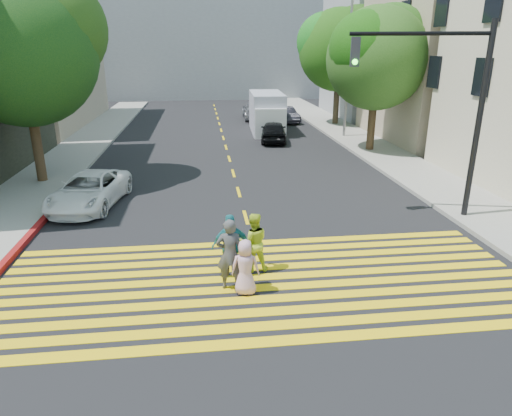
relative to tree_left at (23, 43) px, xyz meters
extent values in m
plane|color=black|center=(8.35, -11.36, -5.80)|extent=(120.00, 120.00, 0.00)
cube|color=gray|center=(-0.15, 10.64, -5.72)|extent=(3.00, 40.00, 0.15)
cube|color=gray|center=(16.85, 3.64, -5.72)|extent=(3.00, 60.00, 0.15)
cube|color=maroon|center=(1.45, -5.36, -5.72)|extent=(0.20, 8.00, 0.16)
cube|color=yellow|center=(8.35, -12.56, -5.79)|extent=(13.40, 0.35, 0.01)
cube|color=yellow|center=(8.35, -12.01, -5.79)|extent=(13.40, 0.35, 0.01)
cube|color=yellow|center=(8.35, -11.46, -5.79)|extent=(13.40, 0.35, 0.01)
cube|color=yellow|center=(8.35, -10.91, -5.79)|extent=(13.40, 0.35, 0.01)
cube|color=yellow|center=(8.35, -10.36, -5.79)|extent=(13.40, 0.35, 0.01)
cube|color=yellow|center=(8.35, -9.81, -5.79)|extent=(13.40, 0.35, 0.01)
cube|color=yellow|center=(8.35, -9.26, -5.79)|extent=(13.40, 0.35, 0.01)
cube|color=yellow|center=(8.35, -8.71, -5.79)|extent=(13.40, 0.35, 0.01)
cube|color=yellow|center=(8.35, -8.16, -5.79)|extent=(13.40, 0.35, 0.01)
cube|color=yellow|center=(8.35, -7.61, -5.79)|extent=(13.40, 0.35, 0.01)
cube|color=yellow|center=(8.35, -5.36, -5.79)|extent=(0.12, 1.40, 0.01)
cube|color=yellow|center=(8.35, -2.36, -5.79)|extent=(0.12, 1.40, 0.01)
cube|color=yellow|center=(8.35, 0.64, -5.79)|extent=(0.12, 1.40, 0.01)
cube|color=yellow|center=(8.35, 3.64, -5.79)|extent=(0.12, 1.40, 0.01)
cube|color=yellow|center=(8.35, 6.64, -5.79)|extent=(0.12, 1.40, 0.01)
cube|color=yellow|center=(8.35, 9.64, -5.79)|extent=(0.12, 1.40, 0.01)
cube|color=yellow|center=(8.35, 12.64, -5.79)|extent=(0.12, 1.40, 0.01)
cube|color=yellow|center=(8.35, 15.64, -5.79)|extent=(0.12, 1.40, 0.01)
cube|color=yellow|center=(8.35, 18.64, -5.79)|extent=(0.12, 1.40, 0.01)
cube|color=yellow|center=(8.35, 21.64, -5.79)|extent=(0.12, 1.40, 0.01)
cube|color=yellow|center=(8.35, 24.64, -5.79)|extent=(0.12, 1.40, 0.01)
cube|color=yellow|center=(8.35, 27.64, -5.79)|extent=(0.12, 1.40, 0.01)
cube|color=tan|center=(23.35, 7.64, -0.80)|extent=(10.00, 10.00, 10.00)
cube|color=gray|center=(23.35, 18.64, -0.80)|extent=(10.00, 10.00, 10.00)
cube|color=gray|center=(8.35, 36.64, 0.20)|extent=(30.00, 8.00, 12.00)
cylinder|color=#352A19|center=(-0.07, -0.05, -4.25)|extent=(0.49, 0.49, 3.09)
sphere|color=#0E3612|center=(-0.07, -0.05, -0.32)|extent=(7.18, 7.18, 5.95)
sphere|color=#1F4711|center=(1.02, 0.50, 0.57)|extent=(5.39, 5.39, 4.47)
cylinder|color=#331F15|center=(16.44, 4.47, -4.35)|extent=(0.53, 0.53, 2.89)
sphere|color=#174512|center=(16.44, 4.47, -0.74)|extent=(6.79, 6.79, 5.44)
sphere|color=black|center=(17.39, 5.06, 0.08)|extent=(5.10, 5.10, 4.08)
sphere|color=#0B3805|center=(15.59, 4.00, -0.19)|extent=(4.76, 4.76, 3.81)
cylinder|color=black|center=(17.15, 13.90, -4.25)|extent=(0.57, 0.57, 3.09)
sphere|color=#104809|center=(17.15, 13.90, -0.35)|extent=(7.73, 7.73, 5.89)
sphere|color=black|center=(18.35, 13.70, 0.54)|extent=(5.80, 5.80, 4.42)
sphere|color=#0D5C0B|center=(16.12, 14.12, 0.24)|extent=(5.41, 5.41, 4.12)
imported|color=#414244|center=(7.48, -10.26, -4.89)|extent=(0.70, 0.49, 1.82)
imported|color=#C2DD2E|center=(8.16, -9.37, -4.99)|extent=(0.80, 0.63, 1.61)
imported|color=#D4A0B5|center=(7.83, -10.56, -5.11)|extent=(0.74, 0.55, 1.39)
imported|color=teal|center=(7.56, -9.65, -4.95)|extent=(1.02, 0.47, 1.70)
imported|color=white|center=(2.69, -3.44, -5.18)|extent=(2.74, 4.73, 1.24)
imported|color=black|center=(11.44, 8.00, -5.14)|extent=(2.07, 4.05, 1.32)
imported|color=gray|center=(11.41, 17.67, -5.10)|extent=(2.11, 4.86, 1.39)
imported|color=#21212B|center=(13.65, 15.75, -5.20)|extent=(1.85, 3.80, 1.20)
cube|color=#ABACC0|center=(11.54, 11.87, -4.46)|extent=(2.40, 5.46, 2.68)
cube|color=silver|center=(11.42, 9.51, -4.83)|extent=(2.10, 1.38, 1.93)
cylinder|color=black|center=(10.59, 9.98, -5.42)|extent=(0.30, 0.76, 0.75)
cylinder|color=black|center=(12.30, 9.90, -5.42)|extent=(0.30, 0.76, 0.75)
cylinder|color=black|center=(10.78, 13.84, -5.42)|extent=(0.30, 0.76, 0.75)
cylinder|color=black|center=(12.49, 13.75, -5.42)|extent=(0.30, 0.76, 0.75)
cylinder|color=black|center=(15.88, -6.38, -2.56)|extent=(0.23, 0.23, 6.47)
cylinder|color=black|center=(13.77, -5.88, 0.24)|extent=(4.23, 1.11, 0.13)
cube|color=#2A2830|center=(11.88, -5.44, -0.30)|extent=(0.34, 0.34, 0.91)
sphere|color=#35DB29|center=(11.85, -5.59, -0.60)|extent=(0.21, 0.21, 0.17)
cylinder|color=gray|center=(16.24, 8.74, -1.30)|extent=(0.19, 0.19, 9.00)
camera|label=1|loc=(6.91, -20.28, -0.17)|focal=32.00mm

